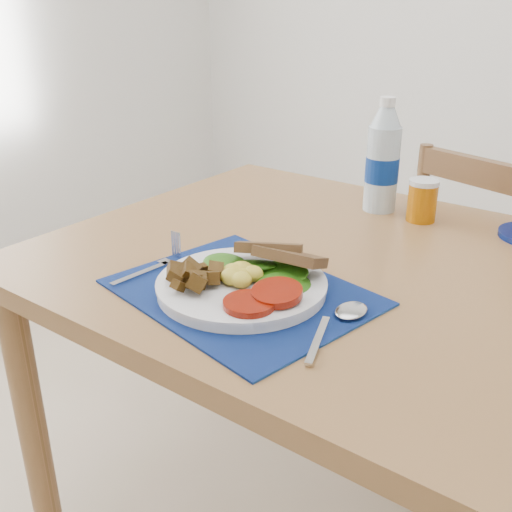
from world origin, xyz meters
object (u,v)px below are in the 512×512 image
Objects in this scene: breakfast_plate at (237,281)px; water_bottle at (383,162)px; juice_glass at (422,202)px; chair_far at (487,271)px.

water_bottle is at bearing 69.05° from breakfast_plate.
breakfast_plate is 0.53m from juice_glass.
water_bottle reaches higher than breakfast_plate.
chair_far reaches higher than water_bottle.
chair_far is 3.72× the size of breakfast_plate.
breakfast_plate is at bearing 92.82° from chair_far.
chair_far is 11.89× the size of juice_glass.
breakfast_plate is at bearing -89.82° from water_bottle.
breakfast_plate is (-0.19, -0.82, 0.24)m from chair_far.
chair_far is at bearing 74.32° from juice_glass.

